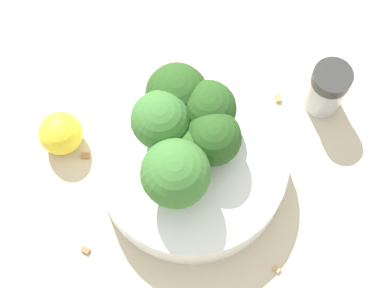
% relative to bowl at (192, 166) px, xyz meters
% --- Properties ---
extents(ground_plane, '(3.00, 3.00, 0.00)m').
position_rel_bowl_xyz_m(ground_plane, '(0.00, 0.00, -0.02)').
color(ground_plane, beige).
extents(bowl, '(0.18, 0.18, 0.05)m').
position_rel_bowl_xyz_m(bowl, '(0.00, 0.00, 0.00)').
color(bowl, white).
rests_on(bowl, ground_plane).
extents(broccoli_floret_0, '(0.05, 0.05, 0.05)m').
position_rel_bowl_xyz_m(broccoli_floret_0, '(-0.02, -0.01, 0.05)').
color(broccoli_floret_0, '#84AD66').
rests_on(broccoli_floret_0, bowl).
extents(broccoli_floret_1, '(0.05, 0.05, 0.06)m').
position_rel_bowl_xyz_m(broccoli_floret_1, '(-0.01, -0.03, 0.05)').
color(broccoli_floret_1, '#7A9E5B').
rests_on(broccoli_floret_1, bowl).
extents(broccoli_floret_2, '(0.05, 0.05, 0.06)m').
position_rel_bowl_xyz_m(broccoli_floret_2, '(0.03, -0.02, 0.06)').
color(broccoli_floret_2, '#84AD66').
rests_on(broccoli_floret_2, bowl).
extents(broccoli_floret_3, '(0.06, 0.06, 0.07)m').
position_rel_bowl_xyz_m(broccoli_floret_3, '(0.01, 0.03, 0.06)').
color(broccoli_floret_3, '#7A9E5B').
rests_on(broccoli_floret_3, bowl).
extents(broccoli_floret_4, '(0.06, 0.06, 0.06)m').
position_rel_bowl_xyz_m(broccoli_floret_4, '(0.01, -0.05, 0.05)').
color(broccoli_floret_4, '#84AD66').
rests_on(broccoli_floret_4, bowl).
extents(broccoli_floret_5, '(0.03, 0.03, 0.05)m').
position_rel_bowl_xyz_m(broccoli_floret_5, '(0.00, 0.00, 0.05)').
color(broccoli_floret_5, '#84AD66').
rests_on(broccoli_floret_5, bowl).
extents(pepper_shaker, '(0.04, 0.04, 0.06)m').
position_rel_bowl_xyz_m(pepper_shaker, '(-0.13, -0.07, 0.01)').
color(pepper_shaker, '#B2B7BC').
rests_on(pepper_shaker, ground_plane).
extents(lemon_wedge, '(0.04, 0.04, 0.04)m').
position_rel_bowl_xyz_m(lemon_wedge, '(0.12, -0.03, -0.00)').
color(lemon_wedge, yellow).
rests_on(lemon_wedge, ground_plane).
extents(almond_crumb_0, '(0.01, 0.01, 0.01)m').
position_rel_bowl_xyz_m(almond_crumb_0, '(-0.08, 0.09, -0.02)').
color(almond_crumb_0, tan).
rests_on(almond_crumb_0, ground_plane).
extents(almond_crumb_1, '(0.01, 0.01, 0.01)m').
position_rel_bowl_xyz_m(almond_crumb_1, '(-0.09, -0.08, -0.02)').
color(almond_crumb_1, '#AD7F4C').
rests_on(almond_crumb_1, ground_plane).
extents(almond_crumb_2, '(0.01, 0.01, 0.01)m').
position_rel_bowl_xyz_m(almond_crumb_2, '(0.10, -0.02, -0.02)').
color(almond_crumb_2, olive).
rests_on(almond_crumb_2, ground_plane).
extents(almond_crumb_3, '(0.01, 0.01, 0.01)m').
position_rel_bowl_xyz_m(almond_crumb_3, '(0.10, 0.07, -0.02)').
color(almond_crumb_3, olive).
rests_on(almond_crumb_3, ground_plane).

